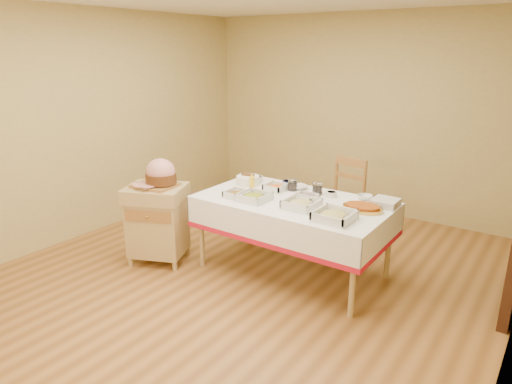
# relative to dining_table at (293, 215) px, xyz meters

# --- Properties ---
(room_shell) EXTENTS (5.00, 5.00, 5.00)m
(room_shell) POSITION_rel_dining_table_xyz_m (-0.30, -0.30, 0.70)
(room_shell) COLOR #9A642F
(room_shell) RESTS_ON ground
(dining_table) EXTENTS (1.82, 1.02, 0.76)m
(dining_table) POSITION_rel_dining_table_xyz_m (0.00, 0.00, 0.00)
(dining_table) COLOR tan
(dining_table) RESTS_ON ground
(butcher_cart) EXTENTS (0.72, 0.67, 0.82)m
(butcher_cart) POSITION_rel_dining_table_xyz_m (-1.27, -0.59, -0.14)
(butcher_cart) COLOR tan
(butcher_cart) RESTS_ON ground
(dining_chair) EXTENTS (0.50, 0.48, 0.98)m
(dining_chair) POSITION_rel_dining_table_xyz_m (0.08, 0.94, -0.10)
(dining_chair) COLOR #9D6B33
(dining_chair) RESTS_ON ground
(ham_on_board) EXTENTS (0.43, 0.41, 0.29)m
(ham_on_board) POSITION_rel_dining_table_xyz_m (-1.23, -0.55, 0.34)
(ham_on_board) COLOR #9D6B33
(ham_on_board) RESTS_ON butcher_cart
(serving_dish_a) EXTENTS (0.22, 0.21, 0.09)m
(serving_dish_a) POSITION_rel_dining_table_xyz_m (-0.49, -0.25, 0.19)
(serving_dish_a) COLOR silver
(serving_dish_a) RESTS_ON dining_table
(serving_dish_b) EXTENTS (0.27, 0.27, 0.11)m
(serving_dish_b) POSITION_rel_dining_table_xyz_m (-0.30, -0.24, 0.20)
(serving_dish_b) COLOR silver
(serving_dish_b) RESTS_ON dining_table
(serving_dish_c) EXTENTS (0.29, 0.29, 0.12)m
(serving_dish_c) POSITION_rel_dining_table_xyz_m (0.18, -0.16, 0.20)
(serving_dish_c) COLOR silver
(serving_dish_c) RESTS_ON dining_table
(serving_dish_d) EXTENTS (0.31, 0.31, 0.12)m
(serving_dish_d) POSITION_rel_dining_table_xyz_m (0.56, -0.27, 0.20)
(serving_dish_d) COLOR silver
(serving_dish_d) RESTS_ON dining_table
(serving_dish_e) EXTENTS (0.21, 0.20, 0.10)m
(serving_dish_e) POSITION_rel_dining_table_xyz_m (-0.31, 0.16, 0.19)
(serving_dish_e) COLOR silver
(serving_dish_e) RESTS_ON dining_table
(serving_dish_f) EXTENTS (0.21, 0.20, 0.10)m
(serving_dish_f) POSITION_rel_dining_table_xyz_m (0.11, 0.03, 0.19)
(serving_dish_f) COLOR silver
(serving_dish_f) RESTS_ON dining_table
(small_bowl_left) EXTENTS (0.13, 0.13, 0.06)m
(small_bowl_left) POSITION_rel_dining_table_xyz_m (-0.64, 0.31, 0.20)
(small_bowl_left) COLOR silver
(small_bowl_left) RESTS_ON dining_table
(small_bowl_mid) EXTENTS (0.11, 0.11, 0.05)m
(small_bowl_mid) POSITION_rel_dining_table_xyz_m (-0.30, 0.38, 0.19)
(small_bowl_mid) COLOR navy
(small_bowl_mid) RESTS_ON dining_table
(small_bowl_right) EXTENTS (0.10, 0.10, 0.05)m
(small_bowl_right) POSITION_rel_dining_table_xyz_m (0.26, 0.29, 0.19)
(small_bowl_right) COLOR silver
(small_bowl_right) RESTS_ON dining_table
(bowl_white_imported) EXTENTS (0.22, 0.22, 0.04)m
(bowl_white_imported) POSITION_rel_dining_table_xyz_m (-0.13, 0.33, 0.18)
(bowl_white_imported) COLOR silver
(bowl_white_imported) RESTS_ON dining_table
(bowl_small_imported) EXTENTS (0.16, 0.16, 0.04)m
(bowl_small_imported) POSITION_rel_dining_table_xyz_m (0.56, 0.40, 0.18)
(bowl_small_imported) COLOR silver
(bowl_small_imported) RESTS_ON dining_table
(preserve_jar_left) EXTENTS (0.10, 0.10, 0.13)m
(preserve_jar_left) POSITION_rel_dining_table_xyz_m (-0.16, 0.25, 0.22)
(preserve_jar_left) COLOR silver
(preserve_jar_left) RESTS_ON dining_table
(preserve_jar_right) EXTENTS (0.10, 0.10, 0.13)m
(preserve_jar_right) POSITION_rel_dining_table_xyz_m (0.11, 0.28, 0.22)
(preserve_jar_right) COLOR silver
(preserve_jar_right) RESTS_ON dining_table
(mustard_bottle) EXTENTS (0.05, 0.05, 0.17)m
(mustard_bottle) POSITION_rel_dining_table_xyz_m (-0.52, 0.05, 0.24)
(mustard_bottle) COLOR yellow
(mustard_bottle) RESTS_ON dining_table
(bread_basket) EXTENTS (0.25, 0.25, 0.11)m
(bread_basket) POSITION_rel_dining_table_xyz_m (-0.67, 0.17, 0.21)
(bread_basket) COLOR white
(bread_basket) RESTS_ON dining_table
(plate_stack) EXTENTS (0.23, 0.23, 0.07)m
(plate_stack) POSITION_rel_dining_table_xyz_m (0.79, 0.32, 0.20)
(plate_stack) COLOR silver
(plate_stack) RESTS_ON dining_table
(brass_platter) EXTENTS (0.37, 0.26, 0.05)m
(brass_platter) POSITION_rel_dining_table_xyz_m (0.66, 0.10, 0.18)
(brass_platter) COLOR gold
(brass_platter) RESTS_ON dining_table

